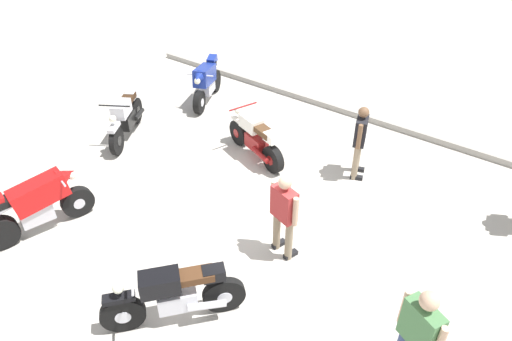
% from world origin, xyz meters
% --- Properties ---
extents(ground_plane, '(40.00, 40.00, 0.00)m').
position_xyz_m(ground_plane, '(0.00, 0.00, 0.00)').
color(ground_plane, '#B7B2A8').
extents(curb_edge, '(14.00, 0.30, 0.15)m').
position_xyz_m(curb_edge, '(0.00, 4.60, 0.07)').
color(curb_edge, '#9C978F').
rests_on(curb_edge, ground).
extents(motorcycle_red_sportbike, '(0.82, 1.93, 1.14)m').
position_xyz_m(motorcycle_red_sportbike, '(-2.77, -2.72, 0.59)').
color(motorcycle_red_sportbike, black).
rests_on(motorcycle_red_sportbike, ground).
extents(motorcycle_blue_sportbike, '(1.03, 1.85, 1.14)m').
position_xyz_m(motorcycle_blue_sportbike, '(-3.81, 2.89, 0.59)').
color(motorcycle_blue_sportbike, black).
rests_on(motorcycle_blue_sportbike, ground).
extents(motorcycle_black_cruiser, '(1.43, 1.69, 1.09)m').
position_xyz_m(motorcycle_black_cruiser, '(0.54, -2.66, 0.52)').
color(motorcycle_black_cruiser, black).
rests_on(motorcycle_black_cruiser, ground).
extents(motorcycle_silver_cruiser, '(1.20, 1.84, 1.09)m').
position_xyz_m(motorcycle_silver_cruiser, '(-4.10, 0.38, 0.52)').
color(motorcycle_silver_cruiser, black).
rests_on(motorcycle_silver_cruiser, ground).
extents(motorcycle_cream_vintage, '(1.89, 0.95, 1.07)m').
position_xyz_m(motorcycle_cream_vintage, '(-1.12, 1.48, 0.49)').
color(motorcycle_cream_vintage, black).
rests_on(motorcycle_cream_vintage, ground).
extents(person_in_green_shirt, '(0.63, 0.47, 1.71)m').
position_xyz_m(person_in_green_shirt, '(3.59, -1.58, 0.98)').
color(person_in_green_shirt, '#384772').
rests_on(person_in_green_shirt, ground).
extents(person_in_red_shirt, '(0.63, 0.41, 1.61)m').
position_xyz_m(person_in_red_shirt, '(1.03, -0.62, 0.91)').
color(person_in_red_shirt, gray).
rests_on(person_in_red_shirt, ground).
extents(person_in_black_shirt, '(0.43, 0.62, 1.59)m').
position_xyz_m(person_in_black_shirt, '(0.98, 2.21, 0.90)').
color(person_in_black_shirt, gray).
rests_on(person_in_black_shirt, ground).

